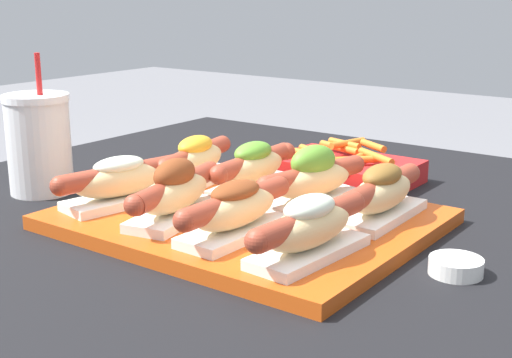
% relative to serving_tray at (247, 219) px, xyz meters
% --- Properties ---
extents(serving_tray, '(0.44, 0.36, 0.02)m').
position_rel_serving_tray_xyz_m(serving_tray, '(0.00, 0.00, 0.00)').
color(serving_tray, '#CC4C14').
rests_on(serving_tray, patio_table).
extents(hot_dog_0, '(0.09, 0.19, 0.06)m').
position_rel_serving_tray_xyz_m(hot_dog_0, '(-0.16, -0.07, 0.04)').
color(hot_dog_0, white).
rests_on(hot_dog_0, serving_tray).
extents(hot_dog_1, '(0.09, 0.19, 0.08)m').
position_rel_serving_tray_xyz_m(hot_dog_1, '(-0.06, -0.07, 0.04)').
color(hot_dog_1, white).
rests_on(hot_dog_1, serving_tray).
extents(hot_dog_2, '(0.06, 0.19, 0.07)m').
position_rel_serving_tray_xyz_m(hot_dog_2, '(0.04, -0.08, 0.04)').
color(hot_dog_2, white).
rests_on(hot_dog_2, serving_tray).
extents(hot_dog_3, '(0.07, 0.19, 0.07)m').
position_rel_serving_tray_xyz_m(hot_dog_3, '(0.15, -0.09, 0.04)').
color(hot_dog_3, white).
rests_on(hot_dog_3, serving_tray).
extents(hot_dog_4, '(0.09, 0.19, 0.07)m').
position_rel_serving_tray_xyz_m(hot_dog_4, '(-0.15, 0.07, 0.04)').
color(hot_dog_4, white).
rests_on(hot_dog_4, serving_tray).
extents(hot_dog_5, '(0.07, 0.19, 0.07)m').
position_rel_serving_tray_xyz_m(hot_dog_5, '(-0.05, 0.09, 0.04)').
color(hot_dog_5, white).
rests_on(hot_dog_5, serving_tray).
extents(hot_dog_6, '(0.09, 0.19, 0.08)m').
position_rel_serving_tray_xyz_m(hot_dog_6, '(0.05, 0.08, 0.04)').
color(hot_dog_6, white).
rests_on(hot_dog_6, serving_tray).
extents(hot_dog_7, '(0.06, 0.19, 0.07)m').
position_rel_serving_tray_xyz_m(hot_dog_7, '(0.15, 0.08, 0.04)').
color(hot_dog_7, white).
rests_on(hot_dog_7, serving_tray).
extents(sauce_bowl, '(0.06, 0.06, 0.02)m').
position_rel_serving_tray_xyz_m(sauce_bowl, '(0.28, 0.00, 0.00)').
color(sauce_bowl, white).
rests_on(sauce_bowl, patio_table).
extents(drink_cup, '(0.10, 0.10, 0.21)m').
position_rel_serving_tray_xyz_m(drink_cup, '(-0.34, -0.06, 0.07)').
color(drink_cup, white).
rests_on(drink_cup, patio_table).
extents(fries_basket, '(0.22, 0.15, 0.06)m').
position_rel_serving_tray_xyz_m(fries_basket, '(-0.01, 0.27, 0.01)').
color(fries_basket, red).
rests_on(fries_basket, patio_table).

